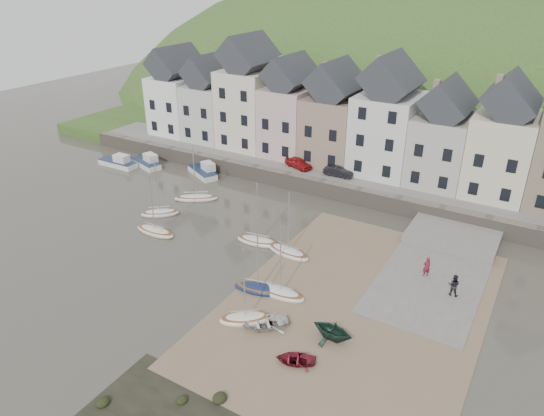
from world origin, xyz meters
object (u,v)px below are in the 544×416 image
Objects in this scene: rowboat_red at (295,359)px; person_red at (427,267)px; rowboat_white at (265,323)px; person_dark at (454,285)px; car_right at (338,172)px; sailboat_0 at (196,198)px; rowboat_green at (333,330)px; car_left at (298,163)px.

person_red is (4.58, 14.25, 0.67)m from rowboat_red.
rowboat_white is at bearing -142.78° from rowboat_red.
car_right is at bearing -42.59° from person_dark.
car_right is (-5.56, 25.17, 1.75)m from rowboat_white.
sailboat_0 reaches higher than rowboat_green.
sailboat_0 is 25.92m from person_red.
rowboat_red is at bearing 18.03° from rowboat_white.
rowboat_green is 11.49m from person_red.
sailboat_0 reaches higher than person_dark.
person_dark is at bearing -7.65° from sailboat_0.
rowboat_white is at bearing -39.14° from sailboat_0.
rowboat_white is 1.84× the size of person_dark.
rowboat_green is at bearing -128.06° from car_left.
car_left reaches higher than person_dark.
rowboat_green is 1.59× the size of person_dark.
sailboat_0 is at bearing -45.54° from person_red.
rowboat_white is 0.99× the size of car_right.
person_dark is (10.60, 10.63, 0.63)m from rowboat_white.
rowboat_white is 4.81m from rowboat_green.
car_right is (-9.07, 27.17, 1.83)m from rowboat_red.
rowboat_white is 1.91× the size of person_red.
sailboat_0 is 2.17× the size of rowboat_green.
rowboat_green is at bearing -30.44° from sailboat_0.
sailboat_0 reaches higher than rowboat_white.
car_left is at bearing -143.77° from rowboat_green.
person_dark is at bearing 127.57° from rowboat_red.
car_right reaches higher than person_dark.
sailboat_0 reaches higher than person_red.
sailboat_0 is 1.87× the size of rowboat_white.
sailboat_0 is 1.72× the size of car_left.
rowboat_green is at bearing 63.41° from rowboat_white.
rowboat_green is at bearing 31.74° from person_red.
car_left reaches higher than rowboat_green.
person_red is at bearing -4.84° from sailboat_0.
car_left reaches higher than rowboat_red.
person_dark reaches higher than rowboat_red.
rowboat_green is (4.62, 1.30, 0.42)m from rowboat_white.
person_dark reaches higher than rowboat_green.
sailboat_0 reaches higher than rowboat_red.
car_right is at bearing 41.41° from sailboat_0.
person_dark is 0.50× the size of car_left.
person_dark is at bearing -105.08° from car_left.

